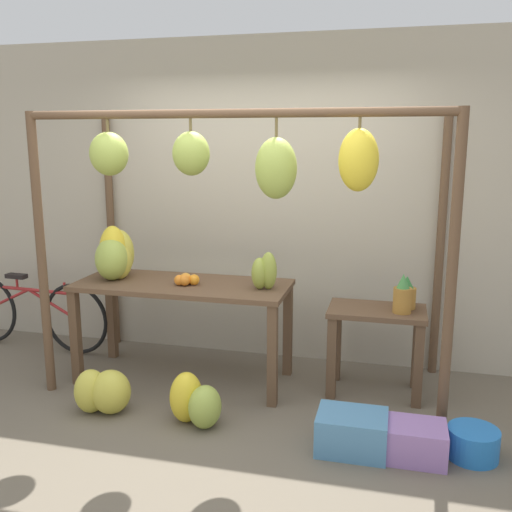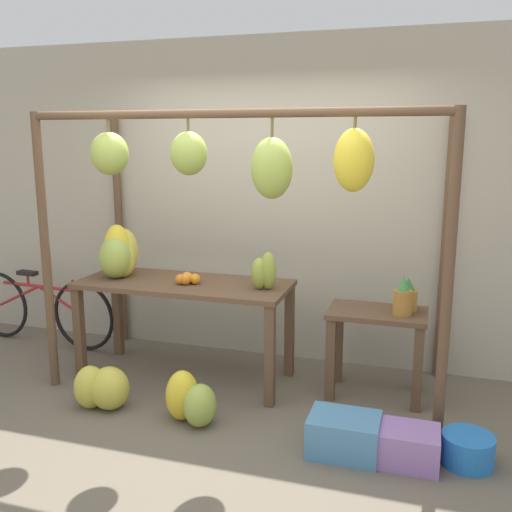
{
  "view_description": "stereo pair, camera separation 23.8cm",
  "coord_description": "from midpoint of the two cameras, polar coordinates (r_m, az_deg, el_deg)",
  "views": [
    {
      "loc": [
        1.12,
        -3.31,
        1.96
      ],
      "look_at": [
        0.09,
        0.83,
        1.07
      ],
      "focal_mm": 40.0,
      "sensor_mm": 36.0,
      "label": 1
    },
    {
      "loc": [
        1.35,
        -3.25,
        1.96
      ],
      "look_at": [
        0.09,
        0.83,
        1.07
      ],
      "focal_mm": 40.0,
      "sensor_mm": 36.0,
      "label": 2
    }
  ],
  "objects": [
    {
      "name": "ground_plane",
      "position": [
        4.01,
        -3.14,
        -17.45
      ],
      "size": [
        20.0,
        20.0,
        0.0
      ],
      "primitive_type": "plane",
      "color": "#665B4C"
    },
    {
      "name": "shop_wall_back",
      "position": [
        5.03,
        2.9,
        5.39
      ],
      "size": [
        8.0,
        0.08,
        2.8
      ],
      "color": "#B2A893",
      "rests_on": "ground_plane"
    },
    {
      "name": "stall_awning",
      "position": [
        4.02,
        -0.04,
        6.9
      ],
      "size": [
        3.02,
        1.25,
        2.14
      ],
      "color": "brown",
      "rests_on": "ground_plane"
    },
    {
      "name": "display_table_main",
      "position": [
        4.64,
        -5.71,
        -4.02
      ],
      "size": [
        1.71,
        0.69,
        0.82
      ],
      "color": "brown",
      "rests_on": "ground_plane"
    },
    {
      "name": "display_table_side",
      "position": [
        4.48,
        13.47,
        -7.61
      ],
      "size": [
        0.73,
        0.45,
        0.68
      ],
      "color": "brown",
      "rests_on": "ground_plane"
    },
    {
      "name": "banana_pile_on_table",
      "position": [
        4.84,
        -12.13,
        0.17
      ],
      "size": [
        0.37,
        0.48,
        0.44
      ],
      "color": "gold",
      "rests_on": "display_table_main"
    },
    {
      "name": "orange_pile",
      "position": [
        4.54,
        -5.37,
        -2.25
      ],
      "size": [
        0.19,
        0.16,
        0.09
      ],
      "color": "orange",
      "rests_on": "display_table_main"
    },
    {
      "name": "pineapple_cluster",
      "position": [
        4.39,
        16.22,
        -4.03
      ],
      "size": [
        0.17,
        0.27,
        0.3
      ],
      "color": "#A3702D",
      "rests_on": "display_table_side"
    },
    {
      "name": "banana_pile_ground_left",
      "position": [
        4.4,
        -13.64,
        -12.7
      ],
      "size": [
        0.48,
        0.34,
        0.32
      ],
      "color": "gold",
      "rests_on": "ground_plane"
    },
    {
      "name": "banana_pile_ground_right",
      "position": [
        4.1,
        -4.88,
        -14.17
      ],
      "size": [
        0.45,
        0.36,
        0.36
      ],
      "color": "#9EB247",
      "rests_on": "ground_plane"
    },
    {
      "name": "fruit_crate_white",
      "position": [
        3.82,
        10.65,
        -17.19
      ],
      "size": [
        0.44,
        0.33,
        0.25
      ],
      "color": "#4C84B2",
      "rests_on": "ground_plane"
    },
    {
      "name": "blue_bucket",
      "position": [
        3.93,
        22.13,
        -17.52
      ],
      "size": [
        0.32,
        0.32,
        0.19
      ],
      "color": "blue",
      "rests_on": "ground_plane"
    },
    {
      "name": "parked_bicycle",
      "position": [
        5.82,
        -19.67,
        -4.97
      ],
      "size": [
        1.66,
        0.15,
        0.71
      ],
      "color": "black",
      "rests_on": "ground_plane"
    },
    {
      "name": "papaya_pile",
      "position": [
        4.34,
        2.35,
        -1.63
      ],
      "size": [
        0.23,
        0.18,
        0.29
      ],
      "color": "#93A33D",
      "rests_on": "display_table_main"
    },
    {
      "name": "fruit_crate_purple",
      "position": [
        3.81,
        16.59,
        -17.75
      ],
      "size": [
        0.4,
        0.3,
        0.22
      ],
      "color": "#9970B7",
      "rests_on": "ground_plane"
    }
  ]
}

